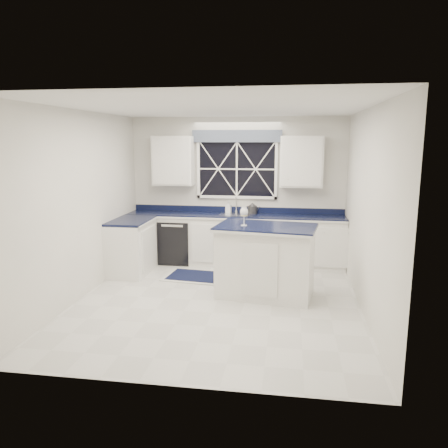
% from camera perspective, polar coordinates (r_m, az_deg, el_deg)
% --- Properties ---
extents(ground, '(4.50, 4.50, 0.00)m').
position_cam_1_polar(ground, '(6.37, -0.86, -10.02)').
color(ground, silver).
rests_on(ground, ground).
extents(back_wall, '(4.00, 0.10, 2.70)m').
position_cam_1_polar(back_wall, '(8.23, 1.71, 4.43)').
color(back_wall, beige).
rests_on(back_wall, ground).
extents(base_cabinets, '(3.99, 1.60, 0.90)m').
position_cam_1_polar(base_cabinets, '(7.98, -1.10, -2.34)').
color(base_cabinets, white).
rests_on(base_cabinets, ground).
extents(countertop, '(3.98, 0.64, 0.04)m').
position_cam_1_polar(countertop, '(8.00, 1.43, 1.13)').
color(countertop, black).
rests_on(countertop, base_cabinets).
extents(dishwasher, '(0.60, 0.58, 0.82)m').
position_cam_1_polar(dishwasher, '(8.31, -6.14, -2.16)').
color(dishwasher, black).
rests_on(dishwasher, ground).
extents(window, '(1.65, 0.09, 1.26)m').
position_cam_1_polar(window, '(8.15, 1.69, 7.75)').
color(window, black).
rests_on(window, ground).
extents(upper_cabinets, '(3.10, 0.34, 0.90)m').
position_cam_1_polar(upper_cabinets, '(8.02, 1.58, 8.20)').
color(upper_cabinets, white).
rests_on(upper_cabinets, ground).
extents(faucet, '(0.05, 0.20, 0.30)m').
position_cam_1_polar(faucet, '(8.16, 1.61, 2.59)').
color(faucet, silver).
rests_on(faucet, countertop).
extents(island, '(1.52, 1.05, 1.06)m').
position_cam_1_polar(island, '(6.47, 5.44, -4.79)').
color(island, white).
rests_on(island, ground).
extents(rug, '(1.33, 0.89, 0.02)m').
position_cam_1_polar(rug, '(7.43, -2.87, -6.88)').
color(rug, beige).
rests_on(rug, ground).
extents(kettle, '(0.29, 0.19, 0.21)m').
position_cam_1_polar(kettle, '(8.06, 3.71, 2.01)').
color(kettle, '#2F2F32').
rests_on(kettle, countertop).
extents(wine_glass, '(0.11, 0.11, 0.27)m').
position_cam_1_polar(wine_glass, '(6.30, 2.64, 1.47)').
color(wine_glass, silver).
rests_on(wine_glass, island).
extents(soap_bottle, '(0.11, 0.11, 0.21)m').
position_cam_1_polar(soap_bottle, '(8.21, 0.58, 2.26)').
color(soap_bottle, silver).
rests_on(soap_bottle, countertop).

